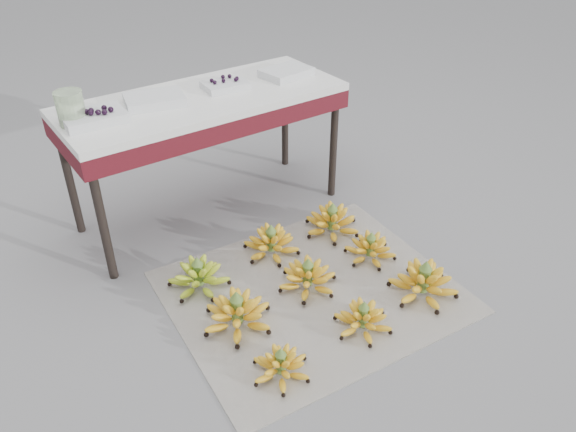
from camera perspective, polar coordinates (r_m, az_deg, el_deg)
ground at (r=2.54m, az=1.26°, el=-9.17°), size 60.00×60.00×0.00m
newspaper_mat at (r=2.61m, az=2.44°, el=-7.70°), size 1.33×1.15×0.01m
bunch_front_left at (r=2.22m, az=-0.73°, el=-14.95°), size 0.24×0.24×0.14m
bunch_front_center at (r=2.42m, az=7.61°, el=-10.36°), size 0.27×0.27×0.15m
bunch_front_right at (r=2.62m, az=13.58°, el=-6.62°), size 0.33×0.33×0.19m
bunch_mid_left at (r=2.41m, az=-5.16°, el=-9.84°), size 0.32×0.32×0.19m
bunch_mid_center at (r=2.59m, az=2.02°, el=-6.25°), size 0.34×0.34×0.17m
bunch_mid_right at (r=2.80m, az=8.36°, el=-3.32°), size 0.31×0.31×0.15m
bunch_back_left at (r=2.63m, az=-9.05°, el=-6.12°), size 0.37×0.37×0.17m
bunch_back_center at (r=2.80m, az=-1.71°, el=-2.78°), size 0.33×0.33×0.17m
bunch_back_right at (r=2.97m, az=4.49°, el=-0.59°), size 0.37×0.37×0.18m
vendor_table at (r=2.92m, az=-8.53°, el=10.57°), size 1.43×0.57×0.69m
tray_far_left at (r=2.69m, az=-19.12°, el=9.49°), size 0.28×0.21×0.07m
tray_left at (r=2.82m, az=-13.42°, el=11.44°), size 0.31×0.26×0.04m
tray_right at (r=2.96m, az=-6.40°, el=13.10°), size 0.23×0.18×0.06m
tray_far_right at (r=3.12m, az=-0.16°, el=14.39°), size 0.28×0.22×0.04m
glass_jar at (r=2.68m, az=-21.22°, el=10.17°), size 0.14×0.14×0.15m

